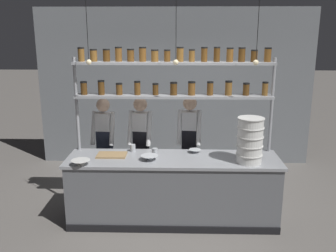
{
  "coord_description": "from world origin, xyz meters",
  "views": [
    {
      "loc": [
        0.06,
        -4.8,
        2.61
      ],
      "look_at": [
        -0.07,
        0.2,
        1.31
      ],
      "focal_mm": 40.0,
      "sensor_mm": 36.0,
      "label": 1
    }
  ],
  "objects_px": {
    "prep_bowl_center_front": "(150,158)",
    "serving_cup_front": "(155,151)",
    "prep_bowl_near_left": "(81,163)",
    "serving_cup_by_board": "(133,148)",
    "chef_left": "(105,142)",
    "chef_center": "(141,142)",
    "cutting_board": "(112,155)",
    "chef_right": "(189,141)",
    "spice_shelf_unit": "(173,80)",
    "container_stack": "(250,140)",
    "prep_bowl_center_back": "(195,151)"
  },
  "relations": [
    {
      "from": "serving_cup_front",
      "to": "serving_cup_by_board",
      "type": "height_order",
      "value": "serving_cup_by_board"
    },
    {
      "from": "prep_bowl_near_left",
      "to": "container_stack",
      "type": "bearing_deg",
      "value": 4.05
    },
    {
      "from": "chef_right",
      "to": "cutting_board",
      "type": "distance_m",
      "value": 1.26
    },
    {
      "from": "chef_center",
      "to": "container_stack",
      "type": "relative_size",
      "value": 2.7
    },
    {
      "from": "serving_cup_front",
      "to": "spice_shelf_unit",
      "type": "bearing_deg",
      "value": 37.04
    },
    {
      "from": "chef_right",
      "to": "serving_cup_by_board",
      "type": "height_order",
      "value": "chef_right"
    },
    {
      "from": "chef_right",
      "to": "serving_cup_front",
      "type": "xyz_separation_m",
      "value": [
        -0.5,
        -0.56,
        0.02
      ]
    },
    {
      "from": "cutting_board",
      "to": "serving_cup_by_board",
      "type": "distance_m",
      "value": 0.34
    },
    {
      "from": "spice_shelf_unit",
      "to": "chef_right",
      "type": "relative_size",
      "value": 1.69
    },
    {
      "from": "chef_left",
      "to": "prep_bowl_center_front",
      "type": "relative_size",
      "value": 6.81
    },
    {
      "from": "prep_bowl_center_front",
      "to": "serving_cup_front",
      "type": "bearing_deg",
      "value": 76.5
    },
    {
      "from": "chef_left",
      "to": "prep_bowl_near_left",
      "type": "distance_m",
      "value": 1.04
    },
    {
      "from": "chef_right",
      "to": "prep_bowl_center_back",
      "type": "relative_size",
      "value": 9.65
    },
    {
      "from": "chef_right",
      "to": "prep_bowl_center_front",
      "type": "relative_size",
      "value": 6.98
    },
    {
      "from": "cutting_board",
      "to": "prep_bowl_center_front",
      "type": "xyz_separation_m",
      "value": [
        0.53,
        -0.16,
        0.02
      ]
    },
    {
      "from": "chef_center",
      "to": "chef_right",
      "type": "height_order",
      "value": "chef_right"
    },
    {
      "from": "container_stack",
      "to": "chef_center",
      "type": "bearing_deg",
      "value": 151.12
    },
    {
      "from": "chef_left",
      "to": "prep_bowl_near_left",
      "type": "xyz_separation_m",
      "value": [
        -0.11,
        -1.03,
        0.04
      ]
    },
    {
      "from": "cutting_board",
      "to": "prep_bowl_near_left",
      "type": "xyz_separation_m",
      "value": [
        -0.34,
        -0.37,
        0.02
      ]
    },
    {
      "from": "chef_right",
      "to": "prep_bowl_center_front",
      "type": "xyz_separation_m",
      "value": [
        -0.55,
        -0.8,
        0.01
      ]
    },
    {
      "from": "spice_shelf_unit",
      "to": "container_stack",
      "type": "bearing_deg",
      "value": -25.94
    },
    {
      "from": "chef_left",
      "to": "prep_bowl_center_back",
      "type": "relative_size",
      "value": 9.41
    },
    {
      "from": "serving_cup_by_board",
      "to": "cutting_board",
      "type": "bearing_deg",
      "value": -142.38
    },
    {
      "from": "spice_shelf_unit",
      "to": "chef_left",
      "type": "xyz_separation_m",
      "value": [
        -1.07,
        0.39,
        -1.02
      ]
    },
    {
      "from": "serving_cup_front",
      "to": "serving_cup_by_board",
      "type": "relative_size",
      "value": 0.9
    },
    {
      "from": "serving_cup_by_board",
      "to": "spice_shelf_unit",
      "type": "bearing_deg",
      "value": 6.12
    },
    {
      "from": "chef_center",
      "to": "cutting_board",
      "type": "relative_size",
      "value": 4.07
    },
    {
      "from": "container_stack",
      "to": "prep_bowl_center_front",
      "type": "xyz_separation_m",
      "value": [
        -1.31,
        0.06,
        -0.27
      ]
    },
    {
      "from": "chef_right",
      "to": "serving_cup_by_board",
      "type": "relative_size",
      "value": 16.64
    },
    {
      "from": "prep_bowl_near_left",
      "to": "prep_bowl_center_back",
      "type": "bearing_deg",
      "value": 20.01
    },
    {
      "from": "chef_right",
      "to": "prep_bowl_center_back",
      "type": "xyz_separation_m",
      "value": [
        0.07,
        -0.47,
        0.0
      ]
    },
    {
      "from": "chef_center",
      "to": "container_stack",
      "type": "distance_m",
      "value": 1.73
    },
    {
      "from": "cutting_board",
      "to": "serving_cup_front",
      "type": "bearing_deg",
      "value": 7.47
    },
    {
      "from": "container_stack",
      "to": "prep_bowl_center_front",
      "type": "relative_size",
      "value": 2.57
    },
    {
      "from": "chef_center",
      "to": "container_stack",
      "type": "bearing_deg",
      "value": -20.98
    },
    {
      "from": "chef_right",
      "to": "serving_cup_front",
      "type": "distance_m",
      "value": 0.75
    },
    {
      "from": "serving_cup_front",
      "to": "chef_left",
      "type": "bearing_deg",
      "value": 144.57
    },
    {
      "from": "chef_center",
      "to": "prep_bowl_near_left",
      "type": "relative_size",
      "value": 6.62
    },
    {
      "from": "cutting_board",
      "to": "prep_bowl_near_left",
      "type": "relative_size",
      "value": 1.63
    },
    {
      "from": "prep_bowl_center_front",
      "to": "serving_cup_by_board",
      "type": "bearing_deg",
      "value": 126.31
    },
    {
      "from": "prep_bowl_near_left",
      "to": "serving_cup_by_board",
      "type": "bearing_deg",
      "value": 43.83
    },
    {
      "from": "container_stack",
      "to": "prep_bowl_center_back",
      "type": "xyz_separation_m",
      "value": [
        -0.69,
        0.39,
        -0.28
      ]
    },
    {
      "from": "cutting_board",
      "to": "chef_center",
      "type": "bearing_deg",
      "value": 60.48
    },
    {
      "from": "cutting_board",
      "to": "serving_cup_front",
      "type": "distance_m",
      "value": 0.6
    },
    {
      "from": "prep_bowl_near_left",
      "to": "chef_center",
      "type": "bearing_deg",
      "value": 55.26
    },
    {
      "from": "spice_shelf_unit",
      "to": "chef_center",
      "type": "relative_size",
      "value": 1.7
    },
    {
      "from": "cutting_board",
      "to": "chef_left",
      "type": "bearing_deg",
      "value": 109.06
    },
    {
      "from": "spice_shelf_unit",
      "to": "prep_bowl_center_front",
      "type": "distance_m",
      "value": 1.11
    },
    {
      "from": "container_stack",
      "to": "spice_shelf_unit",
      "type": "bearing_deg",
      "value": 154.06
    },
    {
      "from": "chef_right",
      "to": "prep_bowl_near_left",
      "type": "bearing_deg",
      "value": -138.32
    }
  ]
}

